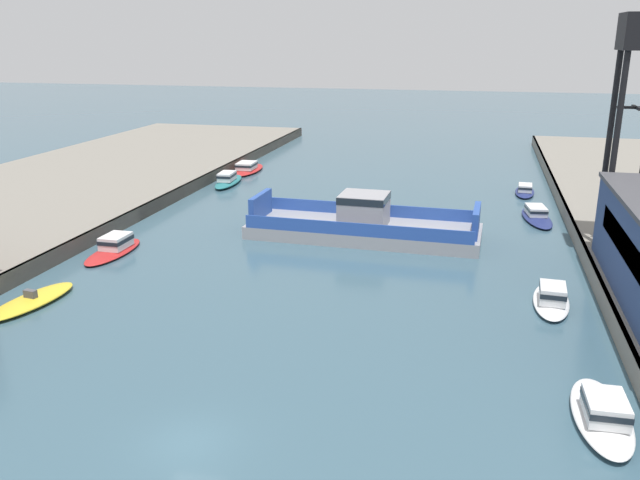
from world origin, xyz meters
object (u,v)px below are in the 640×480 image
moored_boat_near_right (228,180)px  moored_boat_upstream_b (248,168)px  moored_boat_far_left (31,301)px  moored_boat_upstream_a (603,413)px  chain_ferry (364,225)px  moored_boat_near_left (525,190)px  moored_boat_mid_right (114,246)px  moored_boat_far_right (552,297)px  moored_boat_mid_left (536,215)px

moored_boat_near_right → moored_boat_upstream_b: size_ratio=0.96×
moored_boat_far_left → moored_boat_upstream_a: moored_boat_upstream_a is taller
chain_ferry → moored_boat_near_right: chain_ferry is taller
moored_boat_near_left → moored_boat_upstream_a: (0.98, -46.38, 0.13)m
moored_boat_mid_right → moored_boat_upstream_a: moored_boat_upstream_a is taller
moored_boat_near_left → moored_boat_upstream_b: 34.50m
moored_boat_upstream_a → moored_boat_near_left: bearing=91.2°
moored_boat_upstream_a → moored_boat_upstream_b: size_ratio=0.82×
moored_boat_near_right → moored_boat_far_right: (33.87, -29.35, -0.01)m
chain_ferry → moored_boat_near_right: (-19.33, 17.27, -0.58)m
chain_ferry → moored_boat_upstream_b: 31.81m
moored_boat_near_left → moored_boat_mid_left: bearing=-87.3°
moored_boat_near_right → moored_boat_mid_left: size_ratio=1.01×
moored_boat_mid_right → moored_boat_upstream_b: moored_boat_mid_right is taller
moored_boat_mid_right → moored_boat_upstream_a: size_ratio=1.04×
moored_boat_mid_right → moored_boat_far_right: size_ratio=1.06×
moored_boat_mid_left → moored_boat_mid_right: bearing=-151.1°
moored_boat_near_right → moored_boat_upstream_a: size_ratio=1.16×
moored_boat_mid_right → moored_boat_far_left: moored_boat_mid_right is taller
moored_boat_mid_left → moored_boat_upstream_a: 35.58m
moored_boat_near_left → moored_boat_upstream_a: moored_boat_upstream_a is taller
moored_boat_mid_left → moored_boat_upstream_a: size_ratio=1.15×
moored_boat_near_left → moored_boat_far_right: 32.58m
moored_boat_near_left → moored_boat_far_left: moored_boat_near_left is taller
moored_boat_mid_right → moored_boat_far_left: (0.40, -10.98, -0.27)m
moored_boat_mid_right → moored_boat_upstream_b: size_ratio=0.86×
moored_boat_mid_left → moored_boat_upstream_b: moored_boat_upstream_b is taller
moored_boat_near_right → moored_boat_upstream_a: 55.47m
moored_boat_upstream_a → moored_boat_upstream_b: bearing=124.7°
moored_boat_mid_right → moored_boat_far_left: bearing=-87.9°
chain_ferry → moored_boat_mid_left: bearing=32.8°
moored_boat_near_right → moored_boat_far_left: moored_boat_near_right is taller
moored_boat_mid_right → moored_boat_upstream_b: 34.02m
moored_boat_upstream_b → moored_boat_near_left: bearing=-7.5°
moored_boat_near_left → moored_boat_far_right: moored_boat_far_right is taller
moored_boat_near_right → moored_boat_mid_right: 26.28m
moored_boat_far_left → moored_boat_upstream_a: bearing=-9.9°
chain_ferry → moored_boat_near_left: 25.14m
moored_boat_far_right → moored_boat_upstream_b: size_ratio=0.81×
chain_ferry → moored_boat_near_left: size_ratio=3.13×
moored_boat_mid_right → moored_boat_far_left: size_ratio=0.98×
chain_ferry → moored_boat_near_left: chain_ferry is taller
chain_ferry → moored_boat_near_left: bearing=54.6°
moored_boat_far_right → moored_boat_upstream_a: 13.83m
moored_boat_mid_left → moored_boat_upstream_b: size_ratio=0.95×
moored_boat_near_right → moored_boat_far_right: bearing=-40.9°
moored_boat_near_left → moored_boat_far_right: (-0.00, -32.58, 0.13)m
moored_boat_mid_right → moored_boat_upstream_a: 38.25m
chain_ferry → moored_boat_near_right: 25.92m
moored_boat_near_right → moored_boat_far_left: 37.27m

